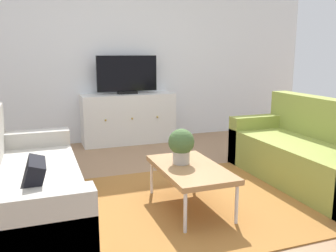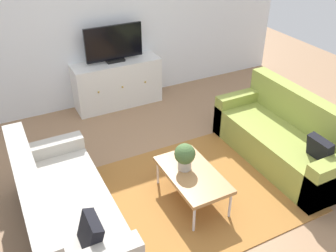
{
  "view_description": "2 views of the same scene",
  "coord_description": "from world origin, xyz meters",
  "views": [
    {
      "loc": [
        -1.23,
        -2.96,
        1.34
      ],
      "look_at": [
        0.0,
        0.41,
        0.61
      ],
      "focal_mm": 38.6,
      "sensor_mm": 36.0,
      "label": 1
    },
    {
      "loc": [
        -1.7,
        -2.9,
        2.93
      ],
      "look_at": [
        0.0,
        0.41,
        0.61
      ],
      "focal_mm": 39.64,
      "sensor_mm": 36.0,
      "label": 2
    }
  ],
  "objects": [
    {
      "name": "couch_left_side",
      "position": [
        -1.43,
        -0.1,
        0.29
      ],
      "size": [
        0.8,
        1.89,
        0.87
      ],
      "color": "#B2ADA3",
      "rests_on": "ground_plane"
    },
    {
      "name": "coffee_table",
      "position": [
        -0.03,
        -0.24,
        0.35
      ],
      "size": [
        0.52,
        0.91,
        0.38
      ],
      "color": "#A37547",
      "rests_on": "ground_plane"
    },
    {
      "name": "flat_screen_tv",
      "position": [
        0.04,
        2.29,
        1.02
      ],
      "size": [
        0.9,
        0.16,
        0.56
      ],
      "color": "black",
      "rests_on": "tv_console"
    },
    {
      "name": "tv_console",
      "position": [
        0.04,
        2.27,
        0.37
      ],
      "size": [
        1.38,
        0.47,
        0.74
      ],
      "color": "white",
      "rests_on": "ground_plane"
    },
    {
      "name": "potted_plant",
      "position": [
        -0.07,
        -0.12,
        0.55
      ],
      "size": [
        0.23,
        0.23,
        0.31
      ],
      "color": "#B7B2A8",
      "rests_on": "coffee_table"
    },
    {
      "name": "area_rug",
      "position": [
        0.0,
        -0.15,
        0.01
      ],
      "size": [
        2.5,
        1.9,
        0.01
      ],
      "primitive_type": "cube",
      "color": "#9E662D",
      "rests_on": "ground_plane"
    },
    {
      "name": "couch_right_side",
      "position": [
        1.43,
        -0.1,
        0.29
      ],
      "size": [
        0.8,
        1.89,
        0.87
      ],
      "color": "olive",
      "rests_on": "ground_plane"
    },
    {
      "name": "ground_plane",
      "position": [
        0.0,
        0.0,
        0.0
      ],
      "size": [
        10.0,
        10.0,
        0.0
      ],
      "primitive_type": "plane",
      "color": "#997251"
    },
    {
      "name": "wall_back",
      "position": [
        0.0,
        2.55,
        1.35
      ],
      "size": [
        6.4,
        0.12,
        2.7
      ],
      "primitive_type": "cube",
      "color": "white",
      "rests_on": "ground_plane"
    }
  ]
}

